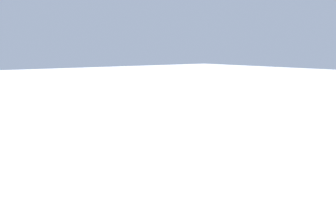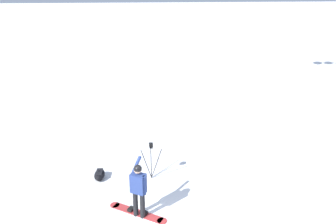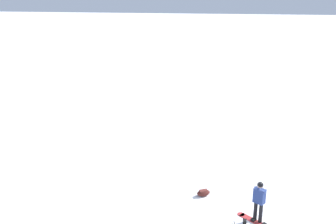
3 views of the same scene
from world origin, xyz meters
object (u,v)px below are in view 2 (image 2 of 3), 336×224
snowboard (138,212)px  gear_bag_small (100,174)px  camera_tripod (151,153)px  snowboarder (139,186)px

snowboard → gear_bag_small: gear_bag_small is taller
gear_bag_small → camera_tripod: bearing=-5.9°
snowboard → camera_tripod: bearing=72.9°
snowboarder → camera_tripod: bearing=75.3°
camera_tripod → gear_bag_small: (-1.74, 0.18, -0.77)m
snowboarder → gear_bag_small: bearing=119.7°
snowboarder → snowboard: size_ratio=1.05×
snowboard → camera_tripod: size_ratio=1.22×
snowboarder → gear_bag_small: size_ratio=2.49×
snowboard → snowboarder: bearing=-69.5°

